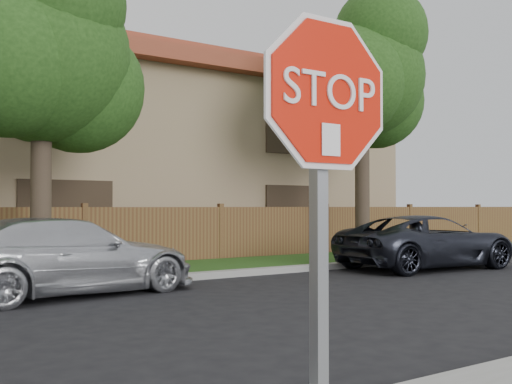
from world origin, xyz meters
TOP-DOWN VIEW (x-y plane):
  - tree_mid at (2.52, 9.57)m, footprint 4.80×3.90m
  - tree_right at (12.02, 9.57)m, footprint 4.80×3.90m
  - stop_sign at (1.00, -1.48)m, footprint 1.01×0.13m
  - sedan_right at (2.38, 7.35)m, footprint 5.11×2.63m
  - sedan_far_right at (11.58, 6.84)m, footprint 5.12×2.62m

SIDE VIEW (x-z plane):
  - sedan_far_right at x=11.58m, z-range 0.00..1.38m
  - sedan_right at x=2.38m, z-range 0.00..1.42m
  - stop_sign at x=1.00m, z-range 0.55..3.11m
  - tree_mid at x=2.52m, z-range 1.20..8.55m
  - tree_right at x=12.02m, z-range 1.47..9.67m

